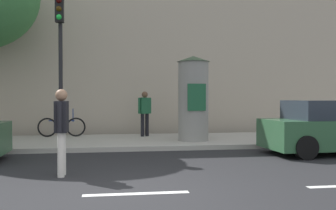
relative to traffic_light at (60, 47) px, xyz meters
The scene contains 10 objects.
ground_plane 6.41m from the traffic_light, 69.68° to the right, with size 80.00×80.00×0.00m, color #232326.
sidewalk_curb 4.03m from the traffic_light, 42.14° to the left, with size 36.00×4.00×0.15m, color #B2ADA3.
lane_markings 6.41m from the traffic_light, 69.68° to the right, with size 25.80×0.16×0.01m.
building_backdrop 7.14m from the traffic_light, 73.97° to the left, with size 36.00×5.00×8.71m, color #B7A893.
traffic_light is the anchor object (origin of this frame).
poster_column 4.69m from the traffic_light, 14.59° to the left, with size 1.14×1.14×2.91m.
pedestrian_tallest 4.16m from the traffic_light, 82.04° to the right, with size 0.25×0.60×1.80m.
pedestrian_in_dark_shirt 4.39m from the traffic_light, 45.24° to the left, with size 0.53×0.42×1.71m.
bicycle_leaning 4.02m from the traffic_light, 96.84° to the left, with size 1.77×0.10×1.09m.
parked_car_dark 8.44m from the traffic_light, 10.65° to the right, with size 4.32×2.01×1.55m.
Camera 1 is at (-0.39, -6.35, 1.63)m, focal length 40.36 mm.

